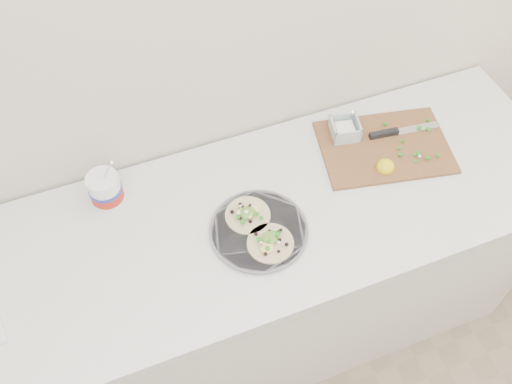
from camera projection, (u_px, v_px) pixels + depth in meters
name	position (u px, v px, depth m)	size (l,w,h in m)	color
counter	(204.00, 298.00, 2.06)	(2.44, 0.66, 0.90)	silver
taco_plate	(259.00, 229.00, 1.68)	(0.29, 0.29, 0.04)	#5E5D64
tub	(106.00, 188.00, 1.71)	(0.10, 0.10, 0.22)	white
cutboard	(382.00, 143.00, 1.88)	(0.47, 0.37, 0.07)	brown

